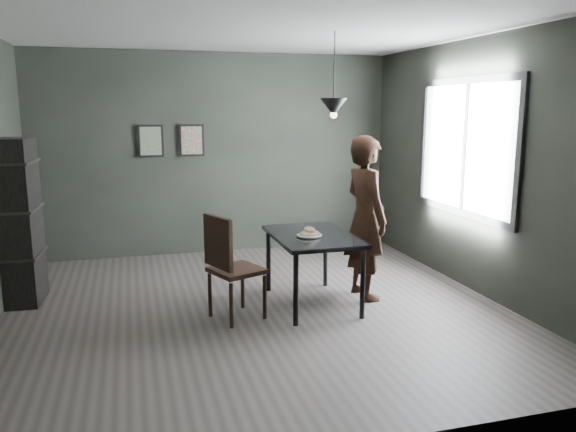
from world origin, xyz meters
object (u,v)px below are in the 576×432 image
object	(u,v)px
woman	(366,218)
pendant_lamp	(334,107)
cafe_table	(312,242)
wood_chair	(228,261)
shelf_unit	(20,222)
white_plate	(309,236)

from	to	relation	value
woman	pendant_lamp	xyz separation A→B (m)	(-0.37, 0.03, 1.17)
cafe_table	wood_chair	distance (m)	0.95
cafe_table	shelf_unit	size ratio (longest dim) A/B	0.69
cafe_table	woman	distance (m)	0.66
wood_chair	shelf_unit	distance (m)	2.30
shelf_unit	pendant_lamp	bearing A→B (deg)	-9.77
cafe_table	shelf_unit	distance (m)	3.06
white_plate	woman	bearing A→B (deg)	12.53
pendant_lamp	woman	bearing A→B (deg)	-4.75
shelf_unit	white_plate	bearing A→B (deg)	-14.56
white_plate	shelf_unit	bearing A→B (deg)	161.19
cafe_table	wood_chair	bearing A→B (deg)	-166.68
shelf_unit	woman	bearing A→B (deg)	-8.82
white_plate	woman	size ratio (longest dim) A/B	0.13
cafe_table	woman	size ratio (longest dim) A/B	0.68
white_plate	wood_chair	xyz separation A→B (m)	(-0.86, -0.14, -0.16)
shelf_unit	pendant_lamp	distance (m)	3.47
cafe_table	white_plate	distance (m)	0.13
white_plate	shelf_unit	distance (m)	3.02
white_plate	pendant_lamp	size ratio (longest dim) A/B	0.27
white_plate	shelf_unit	xyz separation A→B (m)	(-2.86, 0.97, 0.11)
cafe_table	white_plate	size ratio (longest dim) A/B	5.22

